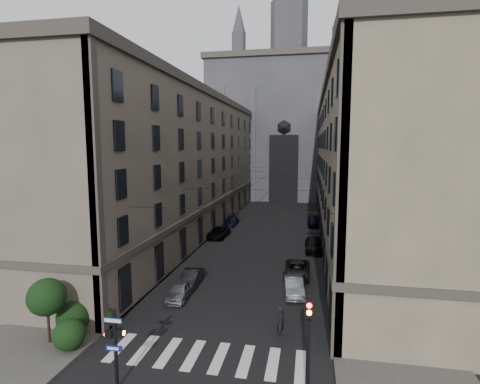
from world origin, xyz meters
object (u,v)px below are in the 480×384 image
Objects in this scene: traffic_light_right at (308,338)px; car_left_midfar at (218,233)px; car_left_near at (180,291)px; gothic_tower at (288,120)px; car_right_far at (314,221)px; pedestrian_signal_left at (115,343)px; car_left_far at (231,221)px; pedestrian at (281,322)px; car_right_midnear at (297,270)px; car_right_midfar at (314,244)px; car_right_near at (294,286)px; car_left_midnear at (191,278)px.

traffic_light_right is 1.08× the size of car_left_midfar.
gothic_tower is at bearing 83.12° from car_left_near.
gothic_tower is 12.69× the size of car_right_far.
traffic_light_right is (9.11, 0.42, 0.97)m from pedestrian_signal_left.
car_left_far is 2.27× the size of pedestrian.
car_left_near is at bearing -82.03° from car_left_midfar.
car_right_midnear reaches higher than car_left_far.
car_left_far is at bearing 116.80° from car_right_midnear.
car_left_far is 16.86m from car_right_midfar.
car_right_midfar reaches higher than car_right_near.
pedestrian is at bearing -42.62° from car_left_midnear.
car_left_midfar is at bearing -93.29° from car_left_far.
car_left_midnear is 0.89× the size of car_left_far.
car_left_midfar is at bearing 94.65° from car_left_midnear.
car_left_midnear is at bearing 92.89° from pedestrian_signal_left.
gothic_tower is at bearing 84.87° from car_left_midfar.
car_right_far is at bearing 85.77° from car_right_midnear.
traffic_light_right is 26.03m from car_right_midfar.
car_right_midfar is at bearing -92.29° from car_right_far.
traffic_light_right is 1.31× the size of car_left_midnear.
car_right_midnear is at bearing -96.38° from car_right_far.
traffic_light_right is 1.07× the size of car_right_midnear.
car_right_far is (9.71, 39.68, -1.54)m from pedestrian_signal_left.
pedestrian_signal_left is 38.22m from car_left_far.
car_right_midnear is at bearing -66.07° from car_left_far.
traffic_light_right reaches higher than pedestrian.
gothic_tower reaches higher than pedestrian_signal_left.
car_left_far is at bearing 22.08° from pedestrian.
gothic_tower is at bearing 98.33° from car_right_far.
car_left_near is (-0.69, 10.86, -1.68)m from pedestrian_signal_left.
car_right_near reaches higher than car_left_midfar.
car_right_midnear reaches higher than car_right_near.
pedestrian_signal_left is at bearing -111.60° from car_right_midfar.
gothic_tower is 62.43m from car_left_midnear.
car_left_midfar is at bearing 27.46° from pedestrian.
car_left_midfar is 0.99× the size of car_right_midnear.
gothic_tower is 39.73m from car_left_far.
car_right_midfar is at bearing 79.74° from car_right_midnear.
car_right_near is at bearing -91.23° from car_right_midnear.
car_right_near is at bearing -55.68° from car_left_midfar.
car_left_midfar is 1.05× the size of car_right_far.
car_right_midfar is 19.99m from pedestrian.
car_left_midfar is 1.08× the size of car_left_far.
pedestrian_signal_left is 0.83× the size of car_left_midfar.
car_left_far is (0.07, 7.91, -0.02)m from car_left_midfar.
car_right_midnear is at bearing 22.26° from car_left_midnear.
traffic_light_right is at bearing -54.75° from car_left_midnear.
gothic_tower is 46.91m from car_left_midfar.
car_left_midfar reaches higher than car_left_midnear.
traffic_light_right is 2.64× the size of pedestrian.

